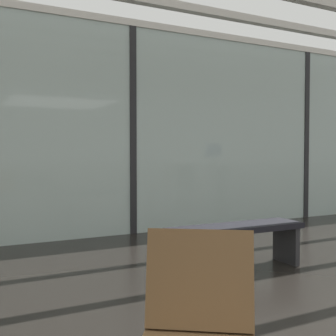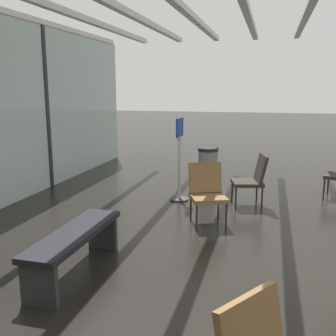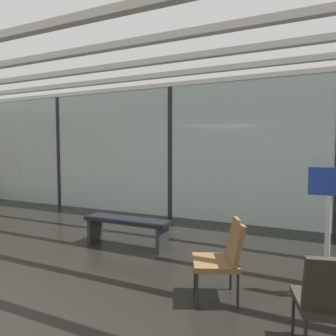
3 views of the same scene
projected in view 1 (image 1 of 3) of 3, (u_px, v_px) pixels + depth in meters
name	position (u px, v px, depth m)	size (l,w,h in m)	color
glass_curtain_wall	(132.00, 131.00, 6.18)	(14.00, 0.08, 3.09)	#A3B7B2
window_mullion_1	(132.00, 131.00, 6.18)	(0.10, 0.12, 3.09)	black
window_mullion_2	(305.00, 135.00, 7.77)	(0.10, 0.12, 3.09)	black
parked_airplane	(111.00, 125.00, 10.39)	(10.73, 3.85, 3.85)	silver
lounge_chair_2	(198.00, 324.00, 1.74)	(0.69, 0.70, 0.87)	brown
waiting_bench	(236.00, 235.00, 4.26)	(1.50, 0.41, 0.47)	black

